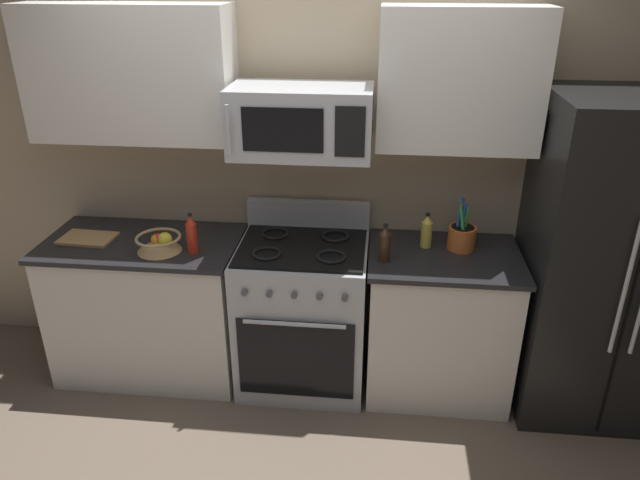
# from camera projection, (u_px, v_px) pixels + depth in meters

# --- Properties ---
(ground_plane) EXTENTS (16.00, 16.00, 0.00)m
(ground_plane) POSITION_uv_depth(u_px,v_px,m) (288.00, 453.00, 3.22)
(ground_plane) COLOR #6B5B4C
(wall_back) EXTENTS (8.00, 0.10, 2.60)m
(wall_back) POSITION_uv_depth(u_px,v_px,m) (310.00, 163.00, 3.65)
(wall_back) COLOR tan
(wall_back) RESTS_ON ground
(counter_left) EXTENTS (1.17, 0.66, 0.91)m
(counter_left) POSITION_uv_depth(u_px,v_px,m) (150.00, 306.00, 3.74)
(counter_left) COLOR silver
(counter_left) RESTS_ON ground
(range_oven) EXTENTS (0.76, 0.70, 1.09)m
(range_oven) POSITION_uv_depth(u_px,v_px,m) (303.00, 312.00, 3.64)
(range_oven) COLOR #B2B5BA
(range_oven) RESTS_ON ground
(counter_right) EXTENTS (0.87, 0.66, 0.91)m
(counter_right) POSITION_uv_depth(u_px,v_px,m) (439.00, 322.00, 3.57)
(counter_right) COLOR silver
(counter_right) RESTS_ON ground
(refrigerator) EXTENTS (0.85, 0.77, 1.84)m
(refrigerator) POSITION_uv_depth(u_px,v_px,m) (607.00, 262.00, 3.27)
(refrigerator) COLOR black
(refrigerator) RESTS_ON ground
(microwave) EXTENTS (0.76, 0.44, 0.37)m
(microwave) POSITION_uv_depth(u_px,v_px,m) (301.00, 121.00, 3.16)
(microwave) COLOR #B2B5BA
(upper_cabinets_left) EXTENTS (1.16, 0.34, 0.74)m
(upper_cabinets_left) POSITION_uv_depth(u_px,v_px,m) (130.00, 74.00, 3.30)
(upper_cabinets_left) COLOR silver
(upper_cabinets_right) EXTENTS (0.86, 0.34, 0.74)m
(upper_cabinets_right) POSITION_uv_depth(u_px,v_px,m) (460.00, 80.00, 3.13)
(upper_cabinets_right) COLOR silver
(utensil_crock) EXTENTS (0.16, 0.16, 0.32)m
(utensil_crock) POSITION_uv_depth(u_px,v_px,m) (462.00, 236.00, 3.42)
(utensil_crock) COLOR #D1662D
(utensil_crock) RESTS_ON counter_right
(fruit_basket) EXTENTS (0.26, 0.26, 0.12)m
(fruit_basket) POSITION_uv_depth(u_px,v_px,m) (159.00, 242.00, 3.40)
(fruit_basket) COLOR tan
(fruit_basket) RESTS_ON counter_left
(cutting_board) EXTENTS (0.32, 0.22, 0.02)m
(cutting_board) POSITION_uv_depth(u_px,v_px,m) (88.00, 238.00, 3.56)
(cutting_board) COLOR tan
(cutting_board) RESTS_ON counter_left
(bottle_soy) EXTENTS (0.07, 0.07, 0.22)m
(bottle_soy) POSITION_uv_depth(u_px,v_px,m) (385.00, 244.00, 3.27)
(bottle_soy) COLOR #382314
(bottle_soy) RESTS_ON counter_right
(bottle_oil) EXTENTS (0.06, 0.06, 0.21)m
(bottle_oil) POSITION_uv_depth(u_px,v_px,m) (427.00, 231.00, 3.44)
(bottle_oil) COLOR gold
(bottle_oil) RESTS_ON counter_right
(bottle_hot_sauce) EXTENTS (0.06, 0.06, 0.24)m
(bottle_hot_sauce) POSITION_uv_depth(u_px,v_px,m) (192.00, 235.00, 3.36)
(bottle_hot_sauce) COLOR red
(bottle_hot_sauce) RESTS_ON counter_left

